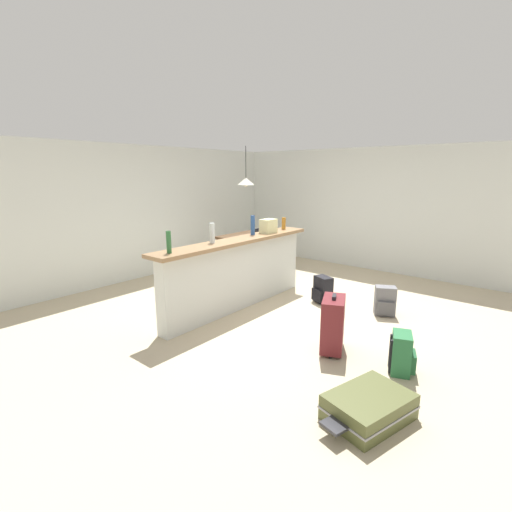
{
  "coord_description": "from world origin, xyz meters",
  "views": [
    {
      "loc": [
        -4.33,
        -3.11,
        2.0
      ],
      "look_at": [
        0.05,
        0.5,
        0.7
      ],
      "focal_mm": 25.73,
      "sensor_mm": 36.0,
      "label": 1
    }
  ],
  "objects_px": {
    "bottle_green": "(169,242)",
    "dining_table": "(247,240)",
    "suitcase_upright_maroon": "(333,324)",
    "backpack_black": "(323,290)",
    "grocery_bag": "(268,226)",
    "bottle_clear": "(212,233)",
    "bottle_blue": "(253,225)",
    "backpack_green": "(402,354)",
    "pendant_lamp": "(246,181)",
    "suitcase_flat_olive": "(369,407)",
    "bottle_amber": "(284,223)",
    "backpack_grey": "(385,301)",
    "dining_chair_near_partition": "(264,249)"
  },
  "relations": [
    {
      "from": "bottle_green",
      "to": "dining_table",
      "type": "xyz_separation_m",
      "value": [
        2.96,
        1.34,
        -0.54
      ]
    },
    {
      "from": "suitcase_upright_maroon",
      "to": "backpack_black",
      "type": "bearing_deg",
      "value": 33.32
    },
    {
      "from": "grocery_bag",
      "to": "bottle_clear",
      "type": "bearing_deg",
      "value": 176.98
    },
    {
      "from": "suitcase_upright_maroon",
      "to": "bottle_clear",
      "type": "bearing_deg",
      "value": 93.04
    },
    {
      "from": "bottle_blue",
      "to": "backpack_green",
      "type": "distance_m",
      "value": 2.9
    },
    {
      "from": "pendant_lamp",
      "to": "backpack_green",
      "type": "bearing_deg",
      "value": -117.48
    },
    {
      "from": "bottle_clear",
      "to": "suitcase_upright_maroon",
      "type": "bearing_deg",
      "value": -86.96
    },
    {
      "from": "dining_table",
      "to": "pendant_lamp",
      "type": "height_order",
      "value": "pendant_lamp"
    },
    {
      "from": "dining_table",
      "to": "suitcase_flat_olive",
      "type": "distance_m",
      "value": 4.93
    },
    {
      "from": "bottle_amber",
      "to": "grocery_bag",
      "type": "distance_m",
      "value": 0.47
    },
    {
      "from": "backpack_black",
      "to": "backpack_green",
      "type": "distance_m",
      "value": 2.11
    },
    {
      "from": "backpack_grey",
      "to": "bottle_green",
      "type": "bearing_deg",
      "value": 142.09
    },
    {
      "from": "bottle_blue",
      "to": "dining_table",
      "type": "bearing_deg",
      "value": 44.04
    },
    {
      "from": "dining_chair_near_partition",
      "to": "backpack_green",
      "type": "relative_size",
      "value": 2.21
    },
    {
      "from": "bottle_clear",
      "to": "grocery_bag",
      "type": "relative_size",
      "value": 1.06
    },
    {
      "from": "pendant_lamp",
      "to": "suitcase_upright_maroon",
      "type": "xyz_separation_m",
      "value": [
        -2.02,
        -3.05,
        -1.5
      ]
    },
    {
      "from": "bottle_green",
      "to": "backpack_black",
      "type": "height_order",
      "value": "bottle_green"
    },
    {
      "from": "bottle_green",
      "to": "bottle_blue",
      "type": "relative_size",
      "value": 0.9
    },
    {
      "from": "dining_table",
      "to": "suitcase_upright_maroon",
      "type": "xyz_separation_m",
      "value": [
        -2.08,
        -3.1,
        -0.32
      ]
    },
    {
      "from": "backpack_green",
      "to": "backpack_black",
      "type": "bearing_deg",
      "value": 51.49
    },
    {
      "from": "bottle_green",
      "to": "bottle_blue",
      "type": "xyz_separation_m",
      "value": [
        1.67,
        0.09,
        0.01
      ]
    },
    {
      "from": "bottle_green",
      "to": "dining_chair_near_partition",
      "type": "bearing_deg",
      "value": 16.26
    },
    {
      "from": "bottle_green",
      "to": "dining_chair_near_partition",
      "type": "height_order",
      "value": "bottle_green"
    },
    {
      "from": "bottle_blue",
      "to": "backpack_grey",
      "type": "xyz_separation_m",
      "value": [
        0.67,
        -1.91,
        -1.0
      ]
    },
    {
      "from": "bottle_green",
      "to": "backpack_black",
      "type": "bearing_deg",
      "value": -21.37
    },
    {
      "from": "suitcase_upright_maroon",
      "to": "bottle_blue",
      "type": "bearing_deg",
      "value": 66.92
    },
    {
      "from": "dining_chair_near_partition",
      "to": "bottle_clear",
      "type": "bearing_deg",
      "value": -159.95
    },
    {
      "from": "bottle_amber",
      "to": "suitcase_flat_olive",
      "type": "distance_m",
      "value": 3.72
    },
    {
      "from": "grocery_bag",
      "to": "dining_table",
      "type": "bearing_deg",
      "value": 53.22
    },
    {
      "from": "dining_chair_near_partition",
      "to": "suitcase_upright_maroon",
      "type": "height_order",
      "value": "dining_chair_near_partition"
    },
    {
      "from": "bottle_green",
      "to": "bottle_amber",
      "type": "xyz_separation_m",
      "value": [
        2.43,
        0.04,
        -0.03
      ]
    },
    {
      "from": "bottle_amber",
      "to": "dining_table",
      "type": "xyz_separation_m",
      "value": [
        0.53,
        1.3,
        -0.51
      ]
    },
    {
      "from": "bottle_blue",
      "to": "dining_chair_near_partition",
      "type": "relative_size",
      "value": 0.32
    },
    {
      "from": "bottle_green",
      "to": "backpack_green",
      "type": "bearing_deg",
      "value": -70.18
    },
    {
      "from": "bottle_amber",
      "to": "backpack_green",
      "type": "height_order",
      "value": "bottle_amber"
    },
    {
      "from": "dining_chair_near_partition",
      "to": "backpack_green",
      "type": "bearing_deg",
      "value": -120.71
    },
    {
      "from": "pendant_lamp",
      "to": "backpack_grey",
      "type": "xyz_separation_m",
      "value": [
        -0.56,
        -3.11,
        -1.63
      ]
    },
    {
      "from": "backpack_green",
      "to": "pendant_lamp",
      "type": "bearing_deg",
      "value": 62.52
    },
    {
      "from": "bottle_clear",
      "to": "dining_table",
      "type": "distance_m",
      "value": 2.58
    },
    {
      "from": "backpack_grey",
      "to": "grocery_bag",
      "type": "bearing_deg",
      "value": 101.41
    },
    {
      "from": "bottle_green",
      "to": "pendant_lamp",
      "type": "xyz_separation_m",
      "value": [
        2.9,
        1.29,
        0.64
      ]
    },
    {
      "from": "dining_table",
      "to": "backpack_grey",
      "type": "bearing_deg",
      "value": -101.22
    },
    {
      "from": "bottle_amber",
      "to": "backpack_grey",
      "type": "distance_m",
      "value": 2.09
    },
    {
      "from": "dining_table",
      "to": "dining_chair_near_partition",
      "type": "height_order",
      "value": "dining_chair_near_partition"
    },
    {
      "from": "backpack_grey",
      "to": "dining_table",
      "type": "bearing_deg",
      "value": 78.78
    },
    {
      "from": "bottle_green",
      "to": "dining_table",
      "type": "bearing_deg",
      "value": 24.37
    },
    {
      "from": "bottle_clear",
      "to": "bottle_blue",
      "type": "bearing_deg",
      "value": 1.12
    },
    {
      "from": "dining_chair_near_partition",
      "to": "pendant_lamp",
      "type": "relative_size",
      "value": 1.18
    },
    {
      "from": "backpack_black",
      "to": "pendant_lamp",
      "type": "bearing_deg",
      "value": 72.81
    },
    {
      "from": "bottle_clear",
      "to": "bottle_amber",
      "type": "relative_size",
      "value": 1.36
    }
  ]
}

